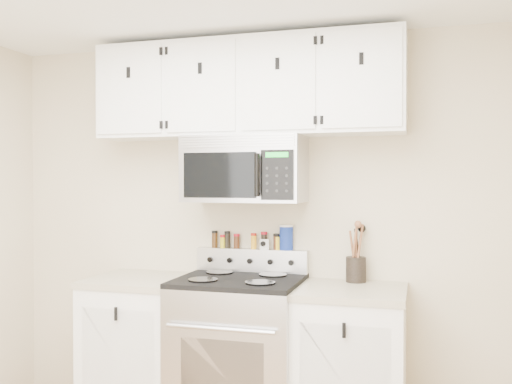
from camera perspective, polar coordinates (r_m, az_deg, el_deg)
back_wall at (r=3.85m, az=-0.26°, el=-3.43°), size 3.50×0.01×2.50m
range at (r=3.69m, az=-1.70°, el=-15.71°), size 0.76×0.65×1.10m
base_cabinet_left at (r=3.97m, az=-11.45°, el=-14.88°), size 0.64×0.62×0.92m
base_cabinet_right at (r=3.58m, az=9.46°, el=-16.69°), size 0.64×0.62×0.92m
microwave at (r=3.65m, az=-1.09°, el=2.29°), size 0.76×0.44×0.42m
upper_cabinets at (r=3.73m, az=-0.99°, el=10.31°), size 2.00×0.35×0.62m
utensil_crock at (r=3.66m, az=9.96°, el=-7.44°), size 0.13×0.13×0.37m
kitchen_timer at (r=3.80m, az=0.81°, el=-5.23°), size 0.07×0.07×0.07m
salt_canister at (r=3.76m, az=3.04°, el=-4.56°), size 0.09×0.09×0.17m
spice_jar_0 at (r=3.91m, az=-4.16°, el=-4.71°), size 0.04×0.04×0.12m
spice_jar_1 at (r=3.89m, az=-3.33°, el=-4.94°), size 0.04×0.04×0.09m
spice_jar_2 at (r=3.88m, az=-2.89°, el=-4.76°), size 0.04×0.04×0.11m
spice_jar_3 at (r=3.86m, az=-1.95°, el=-4.92°), size 0.04×0.04×0.10m
spice_jar_4 at (r=3.82m, az=-0.23°, el=-4.92°), size 0.04×0.04×0.11m
spice_jar_5 at (r=3.80m, az=0.82°, el=-4.87°), size 0.04×0.04×0.12m
spice_jar_6 at (r=3.78m, az=2.03°, el=-4.98°), size 0.04×0.04×0.11m
spice_jar_7 at (r=3.78m, az=2.17°, el=-5.01°), size 0.04×0.04×0.10m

